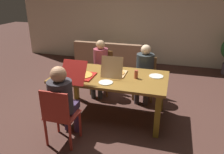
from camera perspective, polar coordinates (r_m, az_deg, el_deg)
name	(u,v)px	position (r m, az deg, el deg)	size (l,w,h in m)	color
ground_plane	(111,114)	(4.16, -0.39, -9.71)	(20.00, 20.00, 0.00)	#4D2F27
back_wall	(142,18)	(6.86, 7.82, 14.99)	(7.94, 0.12, 2.74)	beige
dining_table	(110,81)	(3.84, -0.41, -1.07)	(1.95, 1.05, 0.78)	brown
chair_0	(59,115)	(3.26, -13.59, -9.47)	(0.45, 0.40, 0.91)	#AB3127
person_0	(62,98)	(3.26, -12.79, -5.25)	(0.35, 0.50, 1.21)	#402D4E
chair_1	(102,70)	(4.88, -2.54, 1.76)	(0.44, 0.42, 0.92)	brown
person_1	(100,64)	(4.68, -3.15, 3.41)	(0.31, 0.51, 1.19)	#3A3F40
chair_2	(145,76)	(4.70, 8.52, 0.23)	(0.45, 0.44, 0.85)	brown
person_2	(144,68)	(4.50, 8.44, 2.31)	(0.36, 0.55, 1.16)	#3C3437
pizza_box_0	(115,72)	(3.83, 0.70, 1.31)	(0.37, 0.47, 0.38)	tan
pizza_box_1	(80,75)	(3.74, -8.20, 0.52)	(0.41, 0.64, 0.36)	#B21E18
plate_0	(156,76)	(3.85, 11.40, 0.21)	(0.24, 0.24, 0.01)	white
plate_1	(106,82)	(3.52, -1.63, -1.42)	(0.23, 0.23, 0.01)	white
drinking_glass_0	(136,74)	(3.70, 6.30, 0.71)	(0.06, 0.06, 0.14)	#B34B34
drinking_glass_1	(60,77)	(3.68, -13.37, -0.07)	(0.07, 0.07, 0.12)	#E4CE5E
couch	(109,58)	(6.57, -0.65, 5.08)	(1.96, 0.76, 0.77)	#91694C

